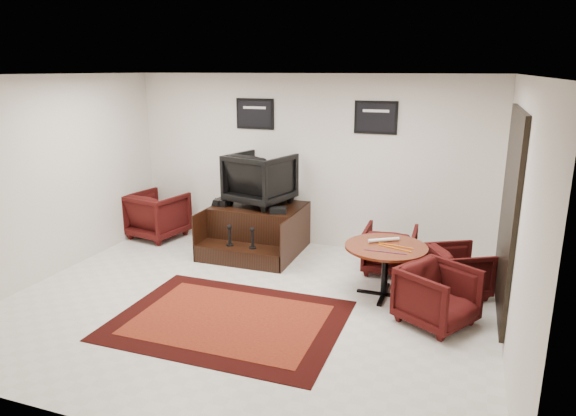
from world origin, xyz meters
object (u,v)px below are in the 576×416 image
object	(u,v)px
table_chair_back	(390,247)
table_chair_window	(459,268)
armchair_side	(157,213)
meeting_table	(386,252)
shine_chair	(260,176)
table_chair_corner	(438,293)
shine_podium	(258,230)

from	to	relation	value
table_chair_back	table_chair_window	size ratio (longest dim) A/B	1.06
armchair_side	meeting_table	world-z (taller)	armchair_side
meeting_table	table_chair_back	distance (m)	0.90
table_chair_window	shine_chair	bearing A→B (deg)	46.64
shine_chair	table_chair_back	size ratio (longest dim) A/B	1.25
table_chair_window	table_chair_corner	size ratio (longest dim) A/B	0.92
shine_chair	table_chair_corner	size ratio (longest dim) A/B	1.22
table_chair_back	meeting_table	bearing A→B (deg)	92.87
shine_chair	table_chair_corner	distance (m)	3.53
shine_chair	meeting_table	world-z (taller)	shine_chair
shine_chair	table_chair_corner	world-z (taller)	shine_chair
shine_chair	table_chair_back	distance (m)	2.34
shine_podium	shine_chair	bearing A→B (deg)	90.00
armchair_side	table_chair_window	xyz separation A→B (m)	(5.04, -0.71, -0.09)
shine_podium	shine_chair	distance (m)	0.87
shine_chair	table_chair_window	size ratio (longest dim) A/B	1.32
armchair_side	table_chair_corner	distance (m)	5.12
meeting_table	table_chair_corner	xyz separation A→B (m)	(0.70, -0.57, -0.22)
table_chair_back	armchair_side	bearing A→B (deg)	-4.92
shine_podium	armchair_side	world-z (taller)	armchair_side
table_chair_back	table_chair_corner	world-z (taller)	table_chair_corner
table_chair_window	table_chair_back	bearing A→B (deg)	34.88
shine_podium	table_chair_corner	bearing A→B (deg)	-29.19
shine_podium	meeting_table	bearing A→B (deg)	-25.54
meeting_table	shine_podium	bearing A→B (deg)	154.46
shine_chair	shine_podium	bearing A→B (deg)	104.74
armchair_side	meeting_table	size ratio (longest dim) A/B	0.84
shine_chair	armchair_side	bearing A→B (deg)	18.19
table_chair_window	armchair_side	bearing A→B (deg)	53.40
shine_podium	armchair_side	xyz separation A→B (m)	(-1.91, 0.03, 0.10)
table_chair_window	table_chair_corner	bearing A→B (deg)	139.56
armchair_side	table_chair_window	world-z (taller)	armchair_side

